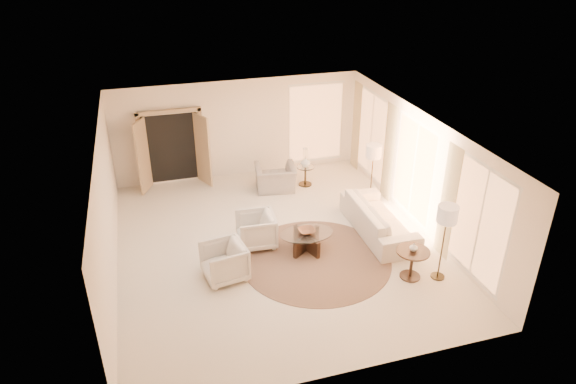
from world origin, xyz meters
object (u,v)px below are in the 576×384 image
object	(u,v)px
end_table	(412,259)
side_table	(305,174)
armchair_right	(224,260)
coffee_table	(307,239)
sofa	(379,219)
end_vase	(414,247)
accent_chair	(275,174)
side_vase	(306,162)
armchair_left	(256,229)
floor_lamp_near	(374,154)
bowl	(307,231)
floor_lamp_far	(447,217)

from	to	relation	value
end_table	side_table	bearing A→B (deg)	99.08
armchair_right	coffee_table	bearing A→B (deg)	95.90
sofa	end_vase	size ratio (longest dim) A/B	14.29
accent_chair	side_vase	distance (m)	0.92
armchair_left	floor_lamp_near	distance (m)	3.65
bowl	armchair_left	bearing A→B (deg)	153.20
end_table	bowl	xyz separation A→B (m)	(-1.75, 1.57, 0.05)
armchair_right	floor_lamp_near	size ratio (longest dim) A/B	0.52
sofa	side_table	distance (m)	3.04
armchair_left	side_table	size ratio (longest dim) A/B	1.52
sofa	coffee_table	bearing A→B (deg)	97.78
end_table	floor_lamp_near	distance (m)	3.40
floor_lamp_near	accent_chair	bearing A→B (deg)	146.64
coffee_table	floor_lamp_near	distance (m)	3.04
armchair_right	bowl	distance (m)	2.01
coffee_table	end_vase	size ratio (longest dim) A/B	8.57
sofa	floor_lamp_near	bearing A→B (deg)	-16.30
side_table	side_vase	world-z (taller)	side_vase
floor_lamp_far	armchair_left	bearing A→B (deg)	145.83
floor_lamp_near	floor_lamp_far	xyz separation A→B (m)	(0.00, -3.38, 0.04)
armchair_left	sofa	bearing A→B (deg)	87.49
coffee_table	side_table	bearing A→B (deg)	72.35
coffee_table	end_table	size ratio (longest dim) A/B	2.23
accent_chair	side_table	world-z (taller)	accent_chair
accent_chair	floor_lamp_near	world-z (taller)	floor_lamp_near
end_table	floor_lamp_far	xyz separation A→B (m)	(0.55, -0.17, 0.99)
floor_lamp_near	side_vase	size ratio (longest dim) A/B	5.95
side_table	end_vase	world-z (taller)	end_vase
armchair_left	accent_chair	world-z (taller)	accent_chair
armchair_right	bowl	world-z (taller)	armchair_right
accent_chair	end_table	size ratio (longest dim) A/B	1.58
armchair_right	end_table	xyz separation A→B (m)	(3.70, -1.07, 0.01)
armchair_right	floor_lamp_near	distance (m)	4.85
armchair_left	bowl	xyz separation A→B (m)	(1.03, -0.52, 0.06)
armchair_right	floor_lamp_far	distance (m)	4.54
armchair_left	side_vase	size ratio (longest dim) A/B	3.11
floor_lamp_near	end_vase	world-z (taller)	floor_lamp_near
coffee_table	side_table	world-z (taller)	side_table
coffee_table	bowl	xyz separation A→B (m)	(0.00, 0.00, 0.21)
side_table	armchair_right	bearing A→B (deg)	-128.94
end_table	end_vase	distance (m)	0.29
accent_chair	end_table	distance (m)	4.94
end_vase	accent_chair	bearing A→B (deg)	109.40
side_table	floor_lamp_far	world-z (taller)	floor_lamp_far
accent_chair	coffee_table	xyz separation A→B (m)	(-0.11, -3.08, -0.19)
armchair_right	end_vase	distance (m)	3.86
side_table	bowl	xyz separation A→B (m)	(-1.00, -3.14, 0.15)
coffee_table	armchair_left	bearing A→B (deg)	153.20
armchair_left	accent_chair	xyz separation A→B (m)	(1.15, 2.56, 0.04)
coffee_table	floor_lamp_near	bearing A→B (deg)	35.51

